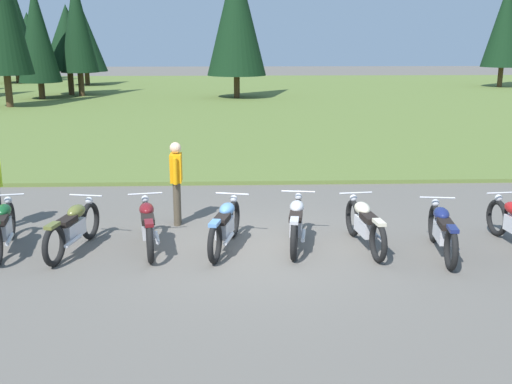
% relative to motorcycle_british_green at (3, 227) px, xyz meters
% --- Properties ---
extents(ground_plane, '(140.00, 140.00, 0.00)m').
position_rel_motorcycle_british_green_xyz_m(ground_plane, '(4.45, -0.13, -0.44)').
color(ground_plane, '#605B54').
extents(grass_moorland, '(80.00, 44.00, 0.10)m').
position_rel_motorcycle_british_green_xyz_m(grass_moorland, '(4.45, 26.70, -0.39)').
color(grass_moorland, '#5B7033').
rests_on(grass_moorland, ground).
extents(forest_treeline, '(41.56, 25.11, 9.12)m').
position_rel_motorcycle_british_green_xyz_m(forest_treeline, '(-5.25, 31.64, 3.92)').
color(forest_treeline, '#47331E').
rests_on(forest_treeline, ground).
extents(motorcycle_british_green, '(0.70, 2.08, 0.88)m').
position_rel_motorcycle_british_green_xyz_m(motorcycle_british_green, '(0.00, 0.00, 0.00)').
color(motorcycle_british_green, black).
rests_on(motorcycle_british_green, ground).
extents(motorcycle_olive, '(0.68, 2.08, 0.88)m').
position_rel_motorcycle_british_green_xyz_m(motorcycle_olive, '(1.23, -0.09, 0.00)').
color(motorcycle_olive, black).
rests_on(motorcycle_olive, ground).
extents(motorcycle_maroon, '(0.69, 2.08, 0.88)m').
position_rel_motorcycle_british_green_xyz_m(motorcycle_maroon, '(2.52, -0.01, 0.00)').
color(motorcycle_maroon, black).
rests_on(motorcycle_maroon, ground).
extents(motorcycle_sky_blue, '(0.72, 2.07, 0.88)m').
position_rel_motorcycle_british_green_xyz_m(motorcycle_sky_blue, '(3.88, -0.06, 0.00)').
color(motorcycle_sky_blue, black).
rests_on(motorcycle_sky_blue, ground).
extents(motorcycle_silver, '(0.62, 2.09, 0.88)m').
position_rel_motorcycle_british_green_xyz_m(motorcycle_silver, '(5.16, 0.05, 0.00)').
color(motorcycle_silver, black).
rests_on(motorcycle_silver, ground).
extents(motorcycle_cream, '(0.62, 2.10, 0.88)m').
position_rel_motorcycle_british_green_xyz_m(motorcycle_cream, '(6.36, -0.10, 0.00)').
color(motorcycle_cream, black).
rests_on(motorcycle_cream, ground).
extents(motorcycle_navy, '(0.62, 2.10, 0.88)m').
position_rel_motorcycle_british_green_xyz_m(motorcycle_navy, '(7.62, -0.49, 0.00)').
color(motorcycle_navy, black).
rests_on(motorcycle_navy, ground).
extents(rider_near_row_end, '(0.22, 0.55, 1.67)m').
position_rel_motorcycle_british_green_xyz_m(rider_near_row_end, '(2.91, 1.44, 0.51)').
color(rider_near_row_end, '#4C4233').
rests_on(rider_near_row_end, ground).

